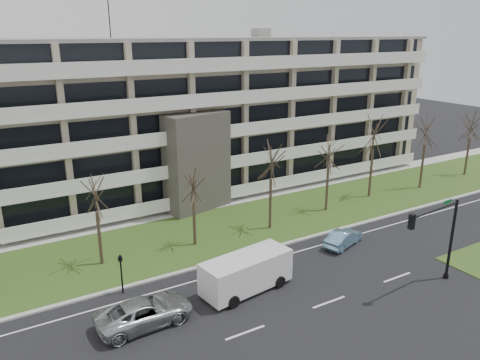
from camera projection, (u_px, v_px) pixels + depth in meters
ground at (329, 302)px, 28.69m from camera, size 160.00×160.00×0.00m
grass_verge at (227, 228)px, 39.35m from camera, size 90.00×10.00×0.06m
curb at (259, 251)px, 35.24m from camera, size 90.00×0.35×0.12m
sidewalk at (198, 208)px, 43.86m from camera, size 90.00×2.00×0.08m
lane_edge_line at (270, 260)px, 34.02m from camera, size 90.00×0.12×0.01m
apartment_building at (167, 117)px, 47.15m from camera, size 60.50×15.10×18.75m
silver_pickup at (145, 312)px, 26.35m from camera, size 5.60×2.76×1.53m
blue_sedan at (343, 238)px, 36.07m from camera, size 4.08×2.49×1.27m
white_van at (247, 270)px, 29.72m from camera, size 6.28×3.11×2.34m
traffic_signal at (439, 232)px, 29.46m from camera, size 5.03×0.72×5.83m
pedestrian_signal at (121, 269)px, 29.19m from camera, size 0.31×0.28×2.67m
tree_2 at (95, 190)px, 31.67m from camera, size 3.62×3.62×7.23m
tree_3 at (193, 183)px, 34.84m from camera, size 3.25×3.25×6.51m
tree_4 at (271, 158)px, 37.55m from camera, size 3.95×3.95×7.89m
tree_5 at (329, 150)px, 41.65m from camera, size 3.70×3.70×7.40m
tree_6 at (375, 131)px, 44.94m from camera, size 4.31×4.31×8.61m
tree_7 at (427, 127)px, 47.54m from camera, size 4.21×4.21×8.41m
tree_8 at (472, 123)px, 52.21m from camera, size 3.90×3.90×7.79m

